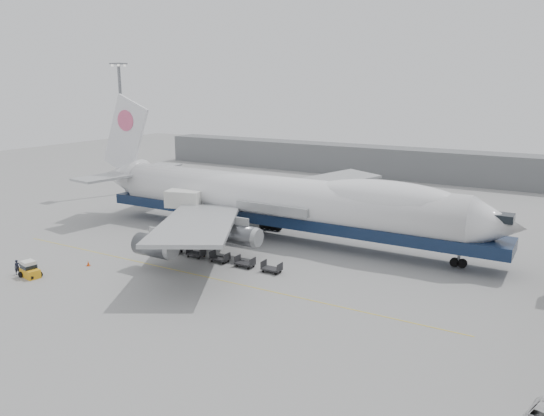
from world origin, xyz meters
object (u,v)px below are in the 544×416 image
Objects in this scene: airliner at (282,200)px; catering_truck at (185,209)px; baggage_tug at (30,270)px; ground_worker at (17,267)px.

airliner is 10.76× the size of catering_truck.
baggage_tug is at bearing -111.82° from catering_truck.
catering_truck is (-14.21, -4.15, -2.16)m from airliner.
catering_truck reaches higher than baggage_tug.
ground_worker is (-1.89, -0.22, 0.05)m from baggage_tug.
baggage_tug is at bearing -121.51° from airliner.
airliner is 38.34× the size of ground_worker.
baggage_tug is at bearing -61.43° from ground_worker.
catering_truck reaches higher than ground_worker.
airliner is 24.24× the size of baggage_tug.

